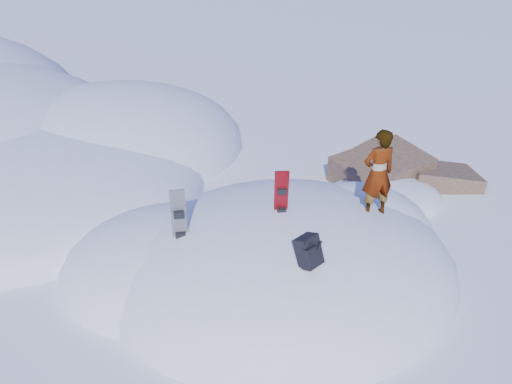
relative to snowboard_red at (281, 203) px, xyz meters
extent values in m
plane|color=white|center=(0.09, 0.02, -1.66)|extent=(120.00, 120.00, 0.00)
ellipsoid|color=silver|center=(0.09, 0.02, -1.66)|extent=(7.00, 6.00, 3.00)
ellipsoid|color=silver|center=(-2.11, 0.62, -1.66)|extent=(4.40, 4.00, 2.20)
ellipsoid|color=silver|center=(1.89, 0.82, -1.66)|extent=(3.60, 3.20, 2.50)
ellipsoid|color=silver|center=(-5.91, 5.02, -1.66)|extent=(10.00, 9.00, 2.80)
ellipsoid|color=silver|center=(-3.41, 7.52, -1.66)|extent=(8.00, 8.00, 3.60)
ellipsoid|color=silver|center=(-5.41, 4.02, -1.66)|extent=(6.00, 5.00, 1.80)
cube|color=brown|center=(3.69, 3.42, -1.56)|extent=(2.82, 2.41, 1.62)
cube|color=brown|center=(5.29, 3.02, -1.76)|extent=(2.16, 1.80, 1.33)
cube|color=brown|center=(4.29, 4.62, -1.66)|extent=(2.08, 2.01, 1.10)
ellipsoid|color=silver|center=(3.29, 2.42, -1.66)|extent=(3.20, 2.40, 1.00)
cube|color=#BA0914|center=(0.00, 0.01, -0.02)|extent=(0.29, 0.23, 1.40)
cube|color=black|center=(0.00, -0.04, 0.26)|extent=(0.18, 0.13, 0.12)
cube|color=black|center=(0.00, -0.04, -0.16)|extent=(0.18, 0.13, 0.12)
cube|color=black|center=(-1.89, -0.02, -0.27)|extent=(0.28, 0.12, 1.47)
cube|color=black|center=(-1.89, -0.08, 0.02)|extent=(0.18, 0.11, 0.12)
cube|color=black|center=(-1.89, -0.08, -0.42)|extent=(0.18, 0.11, 0.12)
cube|color=black|center=(0.10, -1.42, -0.13)|extent=(0.53, 0.54, 0.57)
cube|color=black|center=(0.10, -1.58, -0.11)|extent=(0.32, 0.31, 0.31)
cylinder|color=black|center=(-0.02, -1.56, 0.00)|extent=(0.04, 0.21, 0.38)
cylinder|color=black|center=(0.21, -1.56, 0.00)|extent=(0.04, 0.21, 0.38)
cube|color=black|center=(-2.20, -1.68, -1.55)|extent=(0.85, 0.85, 0.20)
cube|color=black|center=(-1.87, -1.46, -1.46)|extent=(0.43, 0.34, 0.13)
imported|color=slate|center=(1.84, -0.06, 0.44)|extent=(0.68, 0.48, 1.76)
camera|label=1|loc=(-2.11, -7.76, 4.53)|focal=35.00mm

